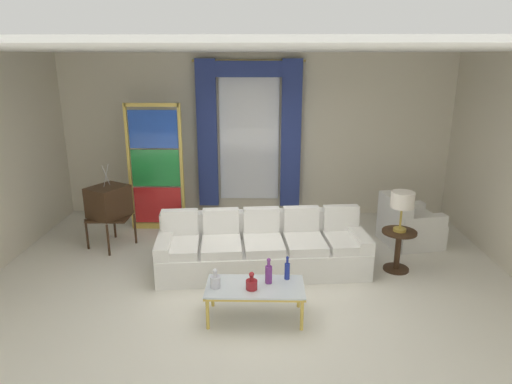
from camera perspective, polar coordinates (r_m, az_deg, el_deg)
name	(u,v)px	position (r m, az deg, el deg)	size (l,w,h in m)	color
ground_plane	(251,287)	(6.13, -0.61, -11.91)	(16.00, 16.00, 0.00)	silver
wall_rear	(256,136)	(8.56, -0.01, 7.07)	(8.00, 0.12, 3.00)	beige
ceiling_slab	(252,49)	(6.18, -0.46, 17.51)	(8.00, 7.60, 0.04)	white
curtained_window	(249,124)	(8.36, -0.89, 8.51)	(2.00, 0.17, 2.70)	white
couch_white_long	(262,249)	(6.50, 0.80, -7.13)	(2.99, 1.20, 0.86)	white
coffee_table	(255,289)	(5.32, -0.12, -12.11)	(1.13, 0.56, 0.41)	silver
bottle_blue_decanter	(287,270)	(5.41, 3.94, -9.76)	(0.06, 0.06, 0.29)	navy
bottle_crystal_tall	(269,273)	(5.31, 1.60, -10.16)	(0.08, 0.08, 0.31)	#753384
bottle_amber_squat	(215,281)	(5.25, -5.15, -11.08)	(0.11, 0.11, 0.23)	silver
bottle_ruby_flask	(252,283)	(5.20, -0.56, -11.43)	(0.13, 0.13, 0.21)	maroon
vintage_tv	(109,203)	(7.47, -18.06, -1.32)	(0.73, 0.76, 1.35)	#382314
armchair_white	(408,227)	(7.75, 18.54, -4.15)	(0.97, 0.96, 0.80)	white
stained_glass_divider	(156,171)	(7.95, -12.50, 2.66)	(0.95, 0.05, 2.20)	gold
peacock_figurine	(178,223)	(7.80, -9.74, -3.92)	(0.44, 0.60, 0.50)	beige
round_side_table	(398,247)	(6.74, 17.43, -6.60)	(0.48, 0.48, 0.59)	#382314
table_lamp_brass	(402,202)	(6.51, 17.94, -1.15)	(0.32, 0.32, 0.57)	#B29338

